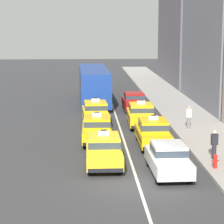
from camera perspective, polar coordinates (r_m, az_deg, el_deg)
The scene contains 15 objects.
ground_plane at distance 23.00m, azimuth 3.10°, elevation -8.45°, with size 160.00×160.00×0.00m, color #353538.
lane_stripe_left_right at distance 42.37m, azimuth 0.22°, elevation 0.25°, with size 0.14×80.00×0.01m, color silver.
sidewalk_curb at distance 38.22m, azimuth 9.07°, elevation -0.87°, with size 4.00×90.00×0.15m, color #9E9993.
taxi_left_nearest at distance 25.75m, azimuth -0.97°, elevation -4.35°, with size 1.84×4.57×1.96m.
taxi_left_second at distance 30.79m, azimuth -1.75°, elevation -1.92°, with size 1.87×4.58×1.96m.
taxi_left_third at distance 36.44m, azimuth -1.92°, elevation -0.01°, with size 1.99×4.63×1.96m.
bus_left_fourth at distance 45.70m, azimuth -2.11°, elevation 3.28°, with size 2.79×11.26×3.22m.
taxi_left_fifth at distance 54.53m, azimuth -2.29°, elevation 3.42°, with size 1.90×4.59×1.96m.
sedan_right_nearest at distance 24.46m, azimuth 6.50°, elevation -5.27°, with size 1.85×4.34×1.58m.
taxi_right_second at distance 29.89m, azimuth 4.74°, elevation -2.32°, with size 1.84×4.57×1.96m.
taxi_right_third at distance 35.52m, azimuth 3.35°, elevation -0.29°, with size 1.92×4.60×1.96m.
sedan_right_fourth at distance 41.74m, azimuth 2.55°, elevation 1.26°, with size 1.80×4.32×1.58m.
pedestrian_near_crosswalk at distance 27.08m, azimuth 11.71°, elevation -3.69°, with size 0.36×0.24×1.58m.
pedestrian_by_storefront at distance 34.47m, azimuth 8.83°, elevation -0.58°, with size 0.36×0.24×1.60m.
fire_hydrant at distance 25.51m, azimuth 11.80°, elevation -5.48°, with size 0.36×0.22×0.73m.
Camera 1 is at (-2.39, -21.66, 7.38)m, focal length 79.36 mm.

